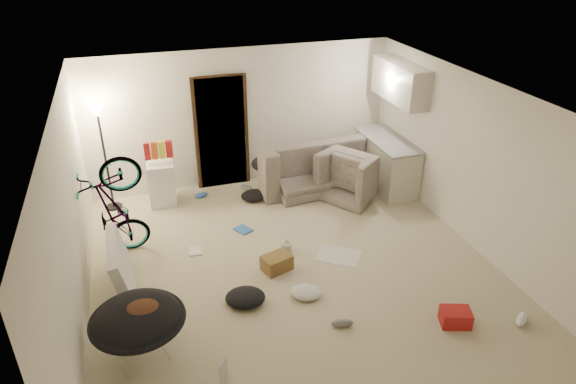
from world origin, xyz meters
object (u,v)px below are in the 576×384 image
object	(u,v)px
floor_lamp	(101,137)
drink_case_a	(277,263)
saucer_chair	(139,326)
bicycle	(119,230)
kitchen_counter	(386,164)
sofa	(317,167)
tv_box	(121,267)
drink_case_b	(456,317)
armchair	(355,178)
mini_fridge	(162,184)
juicer	(287,246)

from	to	relation	value
floor_lamp	drink_case_a	xyz separation A→B (m)	(2.16, -2.57, -1.19)
saucer_chair	drink_case_a	world-z (taller)	saucer_chair
bicycle	floor_lamp	bearing A→B (deg)	2.59
kitchen_counter	sofa	distance (m)	1.27
tv_box	drink_case_b	size ratio (longest dim) A/B	3.13
sofa	armchair	world-z (taller)	sofa
bicycle	mini_fridge	xyz separation A→B (m)	(0.74, 1.43, -0.05)
bicycle	mini_fridge	world-z (taller)	bicycle
bicycle	mini_fridge	size ratio (longest dim) A/B	2.17
sofa	drink_case_a	xyz separation A→B (m)	(-1.48, -2.37, -0.23)
armchair	kitchen_counter	bearing A→B (deg)	-112.45
bicycle	armchair	bearing A→B (deg)	-80.94
bicycle	sofa	bearing A→B (deg)	-70.60
sofa	kitchen_counter	bearing A→B (deg)	155.41
kitchen_counter	tv_box	xyz separation A→B (m)	(-4.73, -1.73, -0.07)
sofa	armchair	size ratio (longest dim) A/B	2.37
drink_case_a	drink_case_b	bearing A→B (deg)	-62.81
floor_lamp	tv_box	size ratio (longest dim) A/B	1.63
tv_box	sofa	bearing A→B (deg)	30.98
juicer	armchair	bearing A→B (deg)	38.88
floor_lamp	sofa	distance (m)	3.78
mini_fridge	drink_case_b	size ratio (longest dim) A/B	2.14
sofa	bicycle	size ratio (longest dim) A/B	1.41
mini_fridge	kitchen_counter	bearing A→B (deg)	-4.07
drink_case_b	drink_case_a	bearing A→B (deg)	154.72
floor_lamp	sofa	size ratio (longest dim) A/B	0.78
drink_case_a	armchair	bearing A→B (deg)	23.46
saucer_chair	drink_case_a	size ratio (longest dim) A/B	2.65
kitchen_counter	saucer_chair	bearing A→B (deg)	-146.41
armchair	tv_box	size ratio (longest dim) A/B	0.89
sofa	mini_fridge	bearing A→B (deg)	-5.82
floor_lamp	juicer	world-z (taller)	floor_lamp
saucer_chair	floor_lamp	bearing A→B (deg)	93.96
bicycle	juicer	bearing A→B (deg)	-107.16
tv_box	juicer	xyz separation A→B (m)	(2.33, 0.19, -0.27)
kitchen_counter	floor_lamp	bearing A→B (deg)	172.34
saucer_chair	tv_box	size ratio (longest dim) A/B	0.94
drink_case_a	bicycle	bearing A→B (deg)	135.07
kitchen_counter	juicer	world-z (taller)	kitchen_counter
mini_fridge	tv_box	distance (m)	2.40
drink_case_b	juicer	xyz separation A→B (m)	(-1.49, 2.11, -0.01)
floor_lamp	drink_case_b	bearing A→B (deg)	-47.74
floor_lamp	mini_fridge	size ratio (longest dim) A/B	2.39
sofa	tv_box	bearing A→B (deg)	27.83
kitchen_counter	armchair	world-z (taller)	kitchen_counter
tv_box	juicer	world-z (taller)	tv_box
floor_lamp	saucer_chair	bearing A→B (deg)	-86.04
sofa	mini_fridge	xyz separation A→B (m)	(-2.81, 0.10, 0.04)
mini_fridge	tv_box	bearing A→B (deg)	-104.20
saucer_chair	drink_case_a	bearing A→B (deg)	30.34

